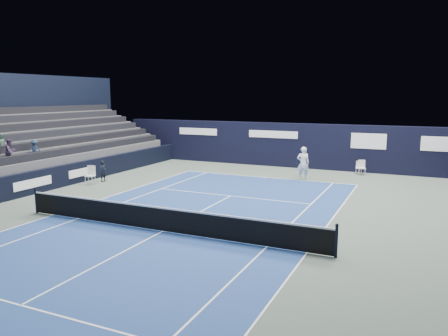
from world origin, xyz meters
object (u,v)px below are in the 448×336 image
(tennis_net, at_px, (162,218))
(tennis_player, at_px, (303,163))
(folding_chair_back_b, at_px, (362,166))
(line_judge_chair, at_px, (91,174))
(folding_chair_back_a, at_px, (359,167))

(tennis_net, relative_size, tennis_player, 6.43)
(folding_chair_back_b, distance_m, tennis_net, 16.18)
(line_judge_chair, xyz_separation_m, tennis_player, (10.71, 6.35, 0.39))
(folding_chair_back_a, distance_m, line_judge_chair, 16.69)
(tennis_net, distance_m, tennis_player, 12.36)
(tennis_player, bearing_deg, folding_chair_back_b, 46.12)
(tennis_net, bearing_deg, folding_chair_back_a, 72.01)
(folding_chair_back_b, bearing_deg, folding_chair_back_a, 111.02)
(folding_chair_back_b, xyz_separation_m, tennis_player, (-3.03, -3.15, 0.46))
(folding_chair_back_b, relative_size, tennis_net, 0.07)
(tennis_net, bearing_deg, tennis_player, 79.55)
(folding_chair_back_a, distance_m, tennis_player, 4.47)
(folding_chair_back_a, distance_m, tennis_net, 16.38)
(folding_chair_back_a, xyz_separation_m, tennis_player, (-2.82, -3.43, 0.52))
(folding_chair_back_b, height_order, tennis_net, tennis_net)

